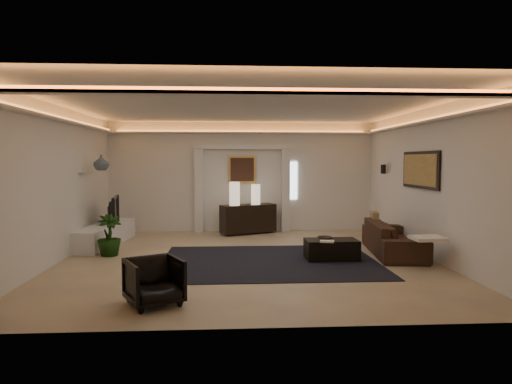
{
  "coord_description": "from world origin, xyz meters",
  "views": [
    {
      "loc": [
        -0.33,
        -8.37,
        1.88
      ],
      "look_at": [
        0.2,
        0.6,
        1.25
      ],
      "focal_mm": 31.26,
      "sensor_mm": 36.0,
      "label": 1
    }
  ],
  "objects": [
    {
      "name": "floor",
      "position": [
        0.0,
        0.0,
        0.0
      ],
      "size": [
        7.0,
        7.0,
        0.0
      ],
      "primitive_type": "plane",
      "color": "tan",
      "rests_on": "ground"
    },
    {
      "name": "media_ledge",
      "position": [
        -3.15,
        1.72,
        0.23
      ],
      "size": [
        0.89,
        2.45,
        0.45
      ],
      "primitive_type": "cube",
      "rotation": [
        0.0,
        0.0,
        -0.12
      ],
      "color": "white",
      "rests_on": "ground"
    },
    {
      "name": "ceiling",
      "position": [
        0.0,
        0.0,
        2.9
      ],
      "size": [
        7.0,
        7.0,
        0.0
      ],
      "primitive_type": "plane",
      "rotation": [
        3.14,
        0.0,
        0.0
      ],
      "color": "white",
      "rests_on": "ground"
    },
    {
      "name": "cove_soffit",
      "position": [
        0.0,
        0.0,
        2.62
      ],
      "size": [
        7.0,
        7.0,
        0.04
      ],
      "primitive_type": "cube",
      "color": "silver",
      "rests_on": "ceiling"
    },
    {
      "name": "tv",
      "position": [
        -3.05,
        1.89,
        0.76
      ],
      "size": [
        1.09,
        0.3,
        0.62
      ],
      "primitive_type": "imported",
      "rotation": [
        0.0,
        0.0,
        1.72
      ],
      "color": "black",
      "rests_on": "media_ledge"
    },
    {
      "name": "wall_left",
      "position": [
        -3.5,
        0.0,
        1.45
      ],
      "size": [
        0.0,
        7.0,
        7.0
      ],
      "primitive_type": "plane",
      "rotation": [
        1.57,
        0.0,
        1.57
      ],
      "color": "silver",
      "rests_on": "ground"
    },
    {
      "name": "armchair",
      "position": [
        -1.32,
        -2.6,
        0.31
      ],
      "size": [
        0.9,
        0.91,
        0.62
      ],
      "primitive_type": "imported",
      "rotation": [
        0.0,
        0.0,
        0.49
      ],
      "color": "black",
      "rests_on": "ground"
    },
    {
      "name": "pilaster_right",
      "position": [
        1.15,
        3.4,
        1.1
      ],
      "size": [
        0.22,
        0.2,
        2.2
      ],
      "primitive_type": "cube",
      "color": "silver",
      "rests_on": "ground"
    },
    {
      "name": "coffee_table",
      "position": [
        1.6,
        -0.11,
        0.2
      ],
      "size": [
        1.0,
        0.56,
        0.37
      ],
      "primitive_type": "cube",
      "rotation": [
        0.0,
        0.0,
        0.02
      ],
      "color": "black",
      "rests_on": "ground"
    },
    {
      "name": "pilaster_left",
      "position": [
        -1.15,
        3.4,
        1.1
      ],
      "size": [
        0.22,
        0.2,
        2.2
      ],
      "primitive_type": "cube",
      "color": "silver",
      "rests_on": "ground"
    },
    {
      "name": "alcove_header",
      "position": [
        0.0,
        3.4,
        2.25
      ],
      "size": [
        2.52,
        0.2,
        0.12
      ],
      "primitive_type": "cube",
      "color": "silver",
      "rests_on": "wall_back"
    },
    {
      "name": "console",
      "position": [
        0.14,
        3.01,
        0.4
      ],
      "size": [
        1.49,
        0.98,
        0.71
      ],
      "primitive_type": "cube",
      "rotation": [
        0.0,
        0.0,
        0.41
      ],
      "color": "black",
      "rests_on": "ground"
    },
    {
      "name": "daylight_slit",
      "position": [
        1.35,
        3.48,
        1.35
      ],
      "size": [
        0.25,
        0.03,
        1.0
      ],
      "primitive_type": "cube",
      "color": "white",
      "rests_on": "wall_back"
    },
    {
      "name": "figurine",
      "position": [
        -3.15,
        2.27,
        0.64
      ],
      "size": [
        0.17,
        0.17,
        0.36
      ],
      "primitive_type": "cylinder",
      "rotation": [
        0.0,
        0.0,
        -0.33
      ],
      "color": "#312419",
      "rests_on": "media_ledge"
    },
    {
      "name": "area_rug",
      "position": [
        0.4,
        -0.2,
        0.01
      ],
      "size": [
        4.0,
        3.0,
        0.01
      ],
      "primitive_type": "cube",
      "color": "black",
      "rests_on": "ground"
    },
    {
      "name": "ginger_jar",
      "position": [
        -3.15,
        1.6,
        1.84
      ],
      "size": [
        0.4,
        0.4,
        0.34
      ],
      "primitive_type": "imported",
      "rotation": [
        0.0,
        0.0,
        -0.23
      ],
      "color": "slate",
      "rests_on": "wall_niche"
    },
    {
      "name": "throw_blanket",
      "position": [
        3.07,
        -0.98,
        0.55
      ],
      "size": [
        0.55,
        0.45,
        0.06
      ],
      "primitive_type": "cube",
      "rotation": [
        0.0,
        0.0,
        0.03
      ],
      "color": "silver",
      "rests_on": "sofa"
    },
    {
      "name": "wall_niche",
      "position": [
        -3.44,
        1.4,
        1.65
      ],
      "size": [
        0.1,
        0.55,
        0.04
      ],
      "primitive_type": "cube",
      "color": "silver",
      "rests_on": "wall_left"
    },
    {
      "name": "bowl",
      "position": [
        1.45,
        -0.17,
        0.44
      ],
      "size": [
        0.29,
        0.29,
        0.07
      ],
      "primitive_type": "imported",
      "rotation": [
        0.0,
        0.0,
        0.08
      ],
      "color": "black",
      "rests_on": "coffee_table"
    },
    {
      "name": "painting_frame",
      "position": [
        0.0,
        3.47,
        1.65
      ],
      "size": [
        0.74,
        0.04,
        0.74
      ],
      "primitive_type": "cube",
      "color": "tan",
      "rests_on": "wall_back"
    },
    {
      "name": "art_panel_frame",
      "position": [
        3.47,
        0.3,
        1.7
      ],
      "size": [
        0.04,
        1.64,
        0.74
      ],
      "primitive_type": "cube",
      "color": "black",
      "rests_on": "wall_right"
    },
    {
      "name": "lamp_right",
      "position": [
        0.33,
        3.01,
        1.09
      ],
      "size": [
        0.27,
        0.27,
        0.52
      ],
      "primitive_type": "cylinder",
      "rotation": [
        0.0,
        0.0,
        0.17
      ],
      "color": "beige",
      "rests_on": "console"
    },
    {
      "name": "painting_canvas",
      "position": [
        0.0,
        3.44,
        1.65
      ],
      "size": [
        0.62,
        0.02,
        0.62
      ],
      "primitive_type": "cube",
      "color": "#4C2D1E",
      "rests_on": "wall_back"
    },
    {
      "name": "wall_back",
      "position": [
        0.0,
        3.5,
        1.45
      ],
      "size": [
        7.0,
        0.0,
        7.0
      ],
      "primitive_type": "plane",
      "rotation": [
        1.57,
        0.0,
        0.0
      ],
      "color": "silver",
      "rests_on": "ground"
    },
    {
      "name": "wall_right",
      "position": [
        3.5,
        0.0,
        1.45
      ],
      "size": [
        0.0,
        7.0,
        7.0
      ],
      "primitive_type": "plane",
      "rotation": [
        1.57,
        0.0,
        -1.57
      ],
      "color": "silver",
      "rests_on": "ground"
    },
    {
      "name": "wall_sconce",
      "position": [
        3.38,
        2.2,
        1.68
      ],
      "size": [
        0.12,
        0.12,
        0.22
      ],
      "primitive_type": "cylinder",
      "color": "black",
      "rests_on": "wall_right"
    },
    {
      "name": "plant",
      "position": [
        -2.72,
        0.51,
        0.41
      ],
      "size": [
        0.63,
        0.63,
        0.82
      ],
      "primitive_type": "imported",
      "rotation": [
        0.0,
        0.0,
        0.57
      ],
      "color": "black",
      "rests_on": "ground"
    },
    {
      "name": "art_panel_gold",
      "position": [
        3.44,
        0.3,
        1.7
      ],
      "size": [
        0.02,
        1.5,
        0.62
      ],
      "primitive_type": "cube",
      "color": "tan",
      "rests_on": "wall_right"
    },
    {
      "name": "lamp_left",
      "position": [
        -0.21,
        2.82,
        1.09
      ],
      "size": [
        0.31,
        0.31,
        0.59
      ],
      "primitive_type": "cylinder",
      "rotation": [
        0.0,
        0.0,
        0.19
      ],
      "color": "beige",
      "rests_on": "console"
    },
    {
      "name": "magazine",
      "position": [
        1.45,
        -0.38,
        0.42
      ],
      "size": [
        0.29,
        0.25,
        0.03
      ],
      "primitive_type": "cube",
      "rotation": [
        0.0,
        0.0,
        -0.3
      ],
      "color": "#F4E6B8",
      "rests_on": "coffee_table"
    },
    {
      "name": "throw_pillow",
      "position": [
        2.82,
        1.1,
        0.55
      ],
      "size": [
        0.21,
        0.46,
        0.44
      ],
      "primitive_type": "cube",
      "rotation": [
        0.0,
        0.0,
        -0.19
      ],
      "color": "olive",
      "rests_on": "sofa"
    },
    {
      "name": "sofa",
      "position": [
        2.97,
        0.35,
        0.32
      ],
      "size": [
        2.29,
        1.11,
        0.64
      ],
      "primitive_type": "imported",
      "rotation": [
        0.0,
        0.0,
        1.45
      ],
      "color": "#562F1F",
      "rests_on": "ground"
    },
    {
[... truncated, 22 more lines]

